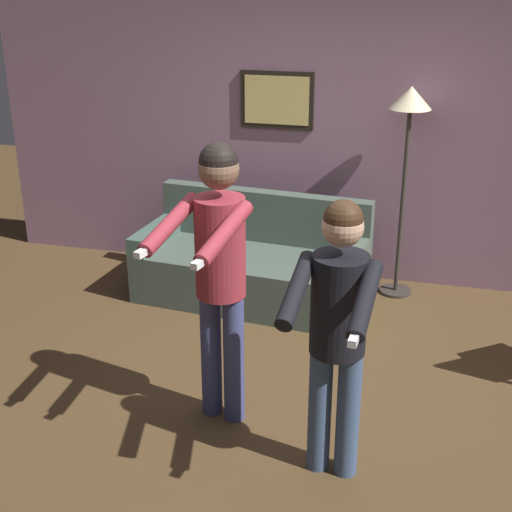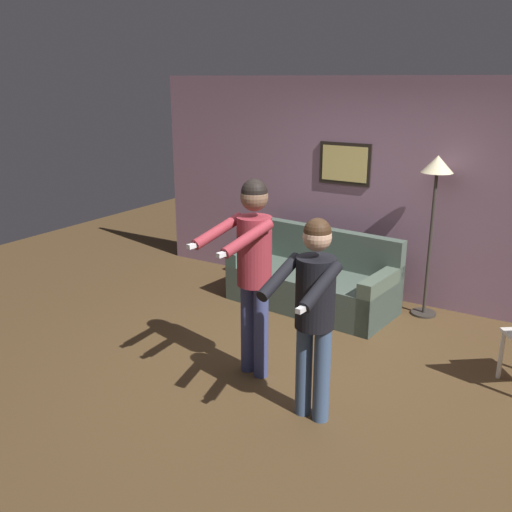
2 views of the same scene
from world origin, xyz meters
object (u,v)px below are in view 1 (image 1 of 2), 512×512
at_px(torchiere_lamp, 409,123).
at_px(person_standing_left, 219,259).
at_px(person_standing_right, 338,320).
at_px(couch, 253,268).

height_order(torchiere_lamp, person_standing_left, torchiere_lamp).
relative_size(torchiere_lamp, person_standing_right, 1.11).
height_order(couch, torchiere_lamp, torchiere_lamp).
xyz_separation_m(torchiere_lamp, person_standing_left, (-0.94, -2.17, -0.41)).
height_order(couch, person_standing_right, person_standing_right).
height_order(person_standing_left, person_standing_right, person_standing_left).
xyz_separation_m(couch, person_standing_left, (0.26, -1.76, 0.82)).
height_order(couch, person_standing_left, person_standing_left).
bearing_deg(couch, person_standing_left, -81.57).
bearing_deg(torchiere_lamp, couch, -160.98).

